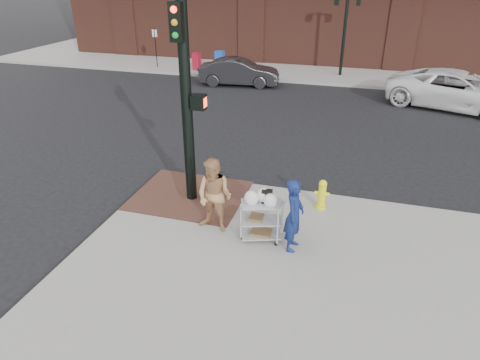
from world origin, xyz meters
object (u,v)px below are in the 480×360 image
(minivan_white, at_px, (457,90))
(utility_cart, at_px, (262,217))
(lamp_post, at_px, (345,27))
(woman_blue, at_px, (294,215))
(fire_hydrant, at_px, (322,194))
(sedan_dark, at_px, (239,72))
(traffic_signal_pole, at_px, (187,96))
(pedestrian_tan, at_px, (214,196))

(minivan_white, relative_size, utility_cart, 4.74)
(minivan_white, bearing_deg, utility_cart, 173.63)
(lamp_post, height_order, woman_blue, lamp_post)
(woman_blue, xyz_separation_m, fire_hydrant, (0.38, 1.83, -0.40))
(lamp_post, relative_size, sedan_dark, 0.99)
(lamp_post, bearing_deg, woman_blue, -88.76)
(sedan_dark, height_order, fire_hydrant, sedan_dark)
(traffic_signal_pole, height_order, minivan_white, traffic_signal_pole)
(minivan_white, xyz_separation_m, fire_hydrant, (-4.42, -10.44, -0.24))
(minivan_white, height_order, fire_hydrant, minivan_white)
(pedestrian_tan, bearing_deg, fire_hydrant, 46.86)
(sedan_dark, bearing_deg, pedestrian_tan, -172.91)
(woman_blue, relative_size, utility_cart, 1.34)
(sedan_dark, bearing_deg, minivan_white, -104.15)
(sedan_dark, xyz_separation_m, utility_cart, (4.49, -13.32, 0.02))
(woman_blue, relative_size, minivan_white, 0.28)
(minivan_white, bearing_deg, lamp_post, 68.01)
(traffic_signal_pole, relative_size, pedestrian_tan, 2.93)
(sedan_dark, height_order, minivan_white, minivan_white)
(fire_hydrant, bearing_deg, pedestrian_tan, -143.29)
(utility_cart, xyz_separation_m, fire_hydrant, (1.10, 1.68, -0.15))
(lamp_post, xyz_separation_m, sedan_dark, (-4.84, -3.15, -1.95))
(lamp_post, height_order, pedestrian_tan, lamp_post)
(woman_blue, distance_m, minivan_white, 13.18)
(woman_blue, height_order, minivan_white, woman_blue)
(pedestrian_tan, bearing_deg, woman_blue, 3.41)
(traffic_signal_pole, xyz_separation_m, woman_blue, (2.84, -1.40, -1.89))
(sedan_dark, bearing_deg, fire_hydrant, -161.69)
(pedestrian_tan, height_order, utility_cart, pedestrian_tan)
(woman_blue, bearing_deg, pedestrian_tan, 86.27)
(utility_cart, bearing_deg, minivan_white, 65.52)
(lamp_post, height_order, minivan_white, lamp_post)
(sedan_dark, distance_m, minivan_white, 10.08)
(lamp_post, bearing_deg, utility_cart, -91.23)
(sedan_dark, bearing_deg, lamp_post, -64.25)
(woman_blue, distance_m, pedestrian_tan, 1.81)
(pedestrian_tan, relative_size, fire_hydrant, 2.23)
(minivan_white, bearing_deg, fire_hydrant, 175.15)
(lamp_post, bearing_deg, minivan_white, -40.10)
(traffic_signal_pole, distance_m, woman_blue, 3.68)
(sedan_dark, bearing_deg, woman_blue, -166.21)
(lamp_post, xyz_separation_m, minivan_white, (5.17, -4.35, -1.83))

